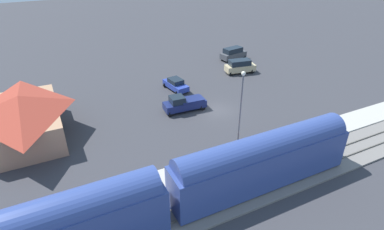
{
  "coord_description": "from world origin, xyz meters",
  "views": [
    {
      "loc": [
        -30.87,
        18.77,
        19.42
      ],
      "look_at": [
        -1.38,
        4.21,
        1.0
      ],
      "focal_mm": 29.54,
      "sensor_mm": 36.0,
      "label": 1
    }
  ],
  "objects_px": {
    "sedan_blue": "(176,84)",
    "station_building": "(23,116)",
    "pedestrian_on_platform": "(233,155)",
    "suv_charcoal": "(233,53)",
    "pedestrian_waiting_far": "(309,128)",
    "light_pole_near_platform": "(241,99)",
    "pickup_navy": "(184,103)",
    "suv_tan": "(240,66)"
  },
  "relations": [
    {
      "from": "sedan_blue",
      "to": "station_building",
      "type": "bearing_deg",
      "value": 101.59
    },
    {
      "from": "pedestrian_on_platform",
      "to": "suv_charcoal",
      "type": "bearing_deg",
      "value": -32.81
    },
    {
      "from": "pedestrian_waiting_far",
      "to": "sedan_blue",
      "type": "distance_m",
      "value": 19.89
    },
    {
      "from": "pedestrian_waiting_far",
      "to": "light_pole_near_platform",
      "type": "height_order",
      "value": "light_pole_near_platform"
    },
    {
      "from": "pickup_navy",
      "to": "sedan_blue",
      "type": "bearing_deg",
      "value": -14.38
    },
    {
      "from": "pedestrian_on_platform",
      "to": "light_pole_near_platform",
      "type": "xyz_separation_m",
      "value": [
        3.48,
        -2.94,
        3.8
      ]
    },
    {
      "from": "light_pole_near_platform",
      "to": "pedestrian_on_platform",
      "type": "bearing_deg",
      "value": 139.78
    },
    {
      "from": "station_building",
      "to": "pedestrian_on_platform",
      "type": "bearing_deg",
      "value": -129.85
    },
    {
      "from": "pedestrian_on_platform",
      "to": "sedan_blue",
      "type": "bearing_deg",
      "value": -6.74
    },
    {
      "from": "pedestrian_on_platform",
      "to": "suv_tan",
      "type": "relative_size",
      "value": 0.33
    },
    {
      "from": "suv_tan",
      "to": "pickup_navy",
      "type": "distance_m",
      "value": 15.88
    },
    {
      "from": "pickup_navy",
      "to": "sedan_blue",
      "type": "distance_m",
      "value": 6.49
    },
    {
      "from": "suv_tan",
      "to": "pickup_navy",
      "type": "xyz_separation_m",
      "value": [
        -7.84,
        13.81,
        -0.12
      ]
    },
    {
      "from": "suv_tan",
      "to": "sedan_blue",
      "type": "bearing_deg",
      "value": 97.29
    },
    {
      "from": "suv_tan",
      "to": "suv_charcoal",
      "type": "relative_size",
      "value": 1.0
    },
    {
      "from": "pedestrian_waiting_far",
      "to": "light_pole_near_platform",
      "type": "distance_m",
      "value": 8.69
    },
    {
      "from": "suv_tan",
      "to": "pedestrian_waiting_far",
      "type": "bearing_deg",
      "value": 167.89
    },
    {
      "from": "pedestrian_waiting_far",
      "to": "suv_tan",
      "type": "bearing_deg",
      "value": -12.11
    },
    {
      "from": "station_building",
      "to": "pickup_navy",
      "type": "height_order",
      "value": "station_building"
    },
    {
      "from": "pedestrian_waiting_far",
      "to": "pedestrian_on_platform",
      "type": "bearing_deg",
      "value": 92.91
    },
    {
      "from": "suv_tan",
      "to": "sedan_blue",
      "type": "xyz_separation_m",
      "value": [
        -1.56,
        12.2,
        -0.27
      ]
    },
    {
      "from": "suv_charcoal",
      "to": "light_pole_near_platform",
      "type": "height_order",
      "value": "light_pole_near_platform"
    },
    {
      "from": "light_pole_near_platform",
      "to": "suv_charcoal",
      "type": "bearing_deg",
      "value": -31.55
    },
    {
      "from": "station_building",
      "to": "light_pole_near_platform",
      "type": "relative_size",
      "value": 1.54
    },
    {
      "from": "suv_tan",
      "to": "suv_charcoal",
      "type": "bearing_deg",
      "value": -23.01
    },
    {
      "from": "sedan_blue",
      "to": "suv_charcoal",
      "type": "distance_m",
      "value": 16.61
    },
    {
      "from": "suv_charcoal",
      "to": "pedestrian_waiting_far",
      "type": "bearing_deg",
      "value": 165.22
    },
    {
      "from": "pedestrian_waiting_far",
      "to": "light_pole_near_platform",
      "type": "xyz_separation_m",
      "value": [
        2.96,
        7.23,
        3.8
      ]
    },
    {
      "from": "station_building",
      "to": "pedestrian_waiting_far",
      "type": "xyz_separation_m",
      "value": [
        -14.16,
        -27.76,
        -1.32
      ]
    },
    {
      "from": "suv_tan",
      "to": "light_pole_near_platform",
      "type": "height_order",
      "value": "light_pole_near_platform"
    },
    {
      "from": "pedestrian_on_platform",
      "to": "pedestrian_waiting_far",
      "type": "xyz_separation_m",
      "value": [
        0.52,
        -10.17,
        0.0
      ]
    },
    {
      "from": "station_building",
      "to": "suv_charcoal",
      "type": "bearing_deg",
      "value": -71.35
    },
    {
      "from": "pedestrian_on_platform",
      "to": "light_pole_near_platform",
      "type": "relative_size",
      "value": 0.21
    },
    {
      "from": "sedan_blue",
      "to": "light_pole_near_platform",
      "type": "relative_size",
      "value": 0.58
    },
    {
      "from": "pedestrian_waiting_far",
      "to": "sedan_blue",
      "type": "bearing_deg",
      "value": 23.58
    },
    {
      "from": "suv_charcoal",
      "to": "station_building",
      "type": "bearing_deg",
      "value": 108.65
    },
    {
      "from": "sedan_blue",
      "to": "light_pole_near_platform",
      "type": "xyz_separation_m",
      "value": [
        -15.26,
        -0.73,
        4.2
      ]
    },
    {
      "from": "pedestrian_waiting_far",
      "to": "sedan_blue",
      "type": "height_order",
      "value": "pedestrian_waiting_far"
    },
    {
      "from": "sedan_blue",
      "to": "light_pole_near_platform",
      "type": "height_order",
      "value": "light_pole_near_platform"
    },
    {
      "from": "sedan_blue",
      "to": "suv_tan",
      "type": "bearing_deg",
      "value": -82.71
    },
    {
      "from": "sedan_blue",
      "to": "light_pole_near_platform",
      "type": "distance_m",
      "value": 15.85
    },
    {
      "from": "station_building",
      "to": "pedestrian_waiting_far",
      "type": "height_order",
      "value": "station_building"
    }
  ]
}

